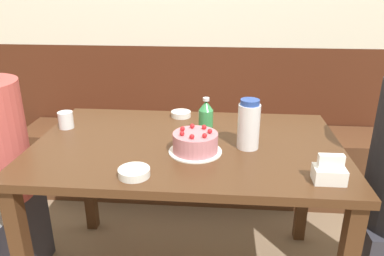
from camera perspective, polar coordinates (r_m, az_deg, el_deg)
The scene contains 10 objects.
back_wall at distance 2.57m, azimuth 1.56°, elevation 17.73°, with size 4.80×0.04×2.50m.
bench_seat at distance 2.62m, azimuth 1.06°, elevation -5.33°, with size 2.41×0.38×0.47m.
dining_table at distance 1.69m, azimuth -0.73°, elevation -5.18°, with size 1.34×0.84×0.75m.
birthday_cake at distance 1.54m, azimuth 0.50°, elevation -2.28°, with size 0.22×0.22×0.10m.
water_pitcher at distance 1.58m, azimuth 8.64°, elevation 0.50°, with size 0.09×0.09×0.21m.
soju_bottle at distance 1.72m, azimuth 2.13°, elevation 1.65°, with size 0.07×0.07×0.18m.
napkin_holder at distance 1.41m, azimuth 20.20°, elevation -6.29°, with size 0.11×0.08×0.11m.
bowl_soup_white at distance 1.97m, azimuth -1.69°, elevation 2.15°, with size 0.10×0.10×0.03m.
bowl_rice_small at distance 1.39m, azimuth -8.82°, elevation -6.70°, with size 0.12×0.12×0.03m.
glass_water_tall at distance 1.90m, azimuth -18.67°, elevation 1.17°, with size 0.07×0.07×0.08m.
Camera 1 is at (0.15, -1.51, 1.41)m, focal length 35.00 mm.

